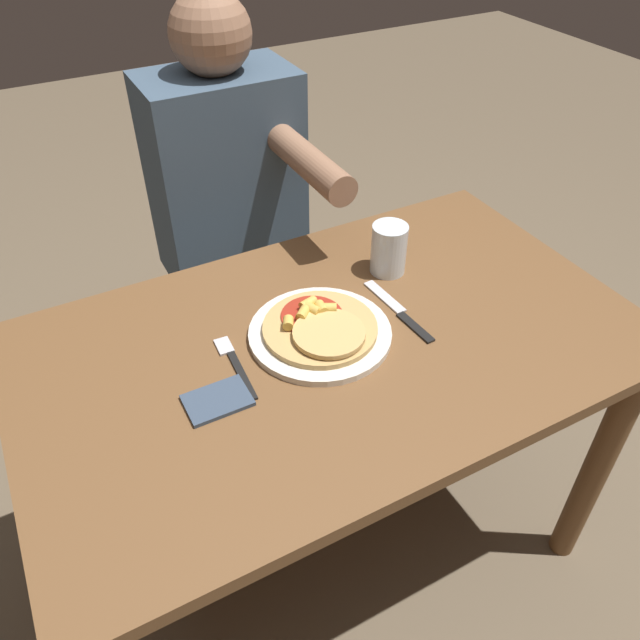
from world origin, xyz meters
The scene contains 9 objects.
ground_plane centered at (0.00, 0.00, 0.00)m, with size 8.00×8.00×0.00m, color brown.
dining_table centered at (0.00, 0.00, 0.61)m, with size 1.19×0.71×0.72m.
plate centered at (-0.02, 0.02, 0.73)m, with size 0.27×0.27×0.01m.
pizza centered at (-0.02, 0.02, 0.75)m, with size 0.22×0.22×0.04m.
fork centered at (-0.19, 0.03, 0.73)m, with size 0.03×0.18×0.00m.
knife centered at (0.15, 0.01, 0.73)m, with size 0.03×0.22×0.00m.
drinking_glass centered at (0.21, 0.14, 0.78)m, with size 0.08×0.08×0.11m.
napkin centered at (-0.26, -0.05, 0.73)m, with size 0.11×0.08×0.01m.
person_diner centered at (0.03, 0.62, 0.71)m, with size 0.37×0.52×1.21m.
Camera 1 is at (-0.44, -0.77, 1.52)m, focal length 35.00 mm.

